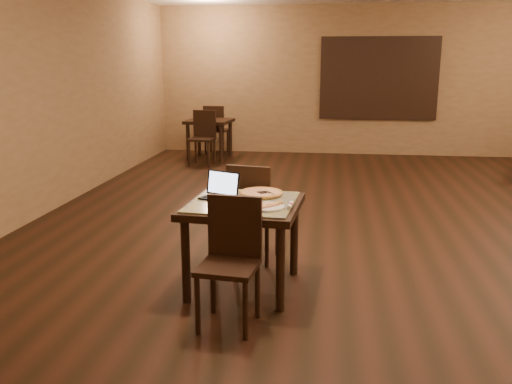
# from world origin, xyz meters

# --- Properties ---
(ground) EXTENTS (10.00, 10.00, 0.00)m
(ground) POSITION_xyz_m (0.00, 0.00, 0.00)
(ground) COLOR black
(ground) RESTS_ON ground
(wall_back) EXTENTS (8.00, 0.02, 3.00)m
(wall_back) POSITION_xyz_m (0.00, 5.00, 1.50)
(wall_back) COLOR olive
(wall_back) RESTS_ON ground
(wall_front) EXTENTS (8.00, 0.02, 3.00)m
(wall_front) POSITION_xyz_m (0.00, -5.00, 1.50)
(wall_front) COLOR olive
(wall_front) RESTS_ON ground
(wall_left) EXTENTS (0.02, 10.00, 3.00)m
(wall_left) POSITION_xyz_m (-4.00, 0.00, 1.50)
(wall_left) COLOR olive
(wall_left) RESTS_ON ground
(mural) EXTENTS (2.34, 0.05, 1.64)m
(mural) POSITION_xyz_m (0.50, 4.96, 1.55)
(mural) COLOR #254F8A
(mural) RESTS_ON wall_back
(tiled_table) EXTENTS (0.99, 0.99, 0.76)m
(tiled_table) POSITION_xyz_m (-1.14, -2.11, 0.66)
(tiled_table) COLOR black
(tiled_table) RESTS_ON ground
(chair_main_near) EXTENTS (0.45, 0.45, 0.94)m
(chair_main_near) POSITION_xyz_m (-1.13, -2.73, 0.53)
(chair_main_near) COLOR black
(chair_main_near) RESTS_ON ground
(chair_main_far) EXTENTS (0.49, 0.49, 0.96)m
(chair_main_far) POSITION_xyz_m (-1.16, -1.49, 0.54)
(chair_main_far) COLOR black
(chair_main_far) RESTS_ON ground
(laptop) EXTENTS (0.37, 0.35, 0.22)m
(laptop) POSITION_xyz_m (-1.34, -2.01, 0.82)
(laptop) COLOR black
(laptop) RESTS_ON tiled_table
(plate) EXTENTS (0.28, 0.28, 0.02)m
(plate) POSITION_xyz_m (-0.92, -2.29, 0.77)
(plate) COLOR white
(plate) RESTS_ON tiled_table
(pizza_slice) EXTENTS (0.28, 0.28, 0.02)m
(pizza_slice) POSITION_xyz_m (-0.92, -2.29, 0.79)
(pizza_slice) COLOR beige
(pizza_slice) RESTS_ON plate
(pizza_pan) EXTENTS (0.33, 0.33, 0.01)m
(pizza_pan) POSITION_xyz_m (-1.02, -1.87, 0.77)
(pizza_pan) COLOR silver
(pizza_pan) RESTS_ON tiled_table
(pizza_whole) EXTENTS (0.38, 0.38, 0.03)m
(pizza_whole) POSITION_xyz_m (-1.02, -1.87, 0.78)
(pizza_whole) COLOR beige
(pizza_whole) RESTS_ON pizza_pan
(spatula) EXTENTS (0.20, 0.24, 0.01)m
(spatula) POSITION_xyz_m (-1.00, -1.89, 0.79)
(spatula) COLOR silver
(spatula) RESTS_ON pizza_whole
(napkin_roll) EXTENTS (0.04, 0.16, 0.04)m
(napkin_roll) POSITION_xyz_m (-0.74, -2.25, 0.78)
(napkin_roll) COLOR white
(napkin_roll) RESTS_ON tiled_table
(other_table_b) EXTENTS (0.90, 0.90, 0.78)m
(other_table_b) POSITION_xyz_m (-2.79, 4.00, 0.64)
(other_table_b) COLOR black
(other_table_b) RESTS_ON ground
(other_table_b_chair_near) EXTENTS (0.47, 0.47, 1.00)m
(other_table_b_chair_near) POSITION_xyz_m (-2.78, 3.42, 0.57)
(other_table_b_chair_near) COLOR black
(other_table_b_chair_near) RESTS_ON ground
(other_table_b_chair_far) EXTENTS (0.47, 0.47, 1.00)m
(other_table_b_chair_far) POSITION_xyz_m (-2.79, 4.58, 0.57)
(other_table_b_chair_far) COLOR black
(other_table_b_chair_far) RESTS_ON ground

